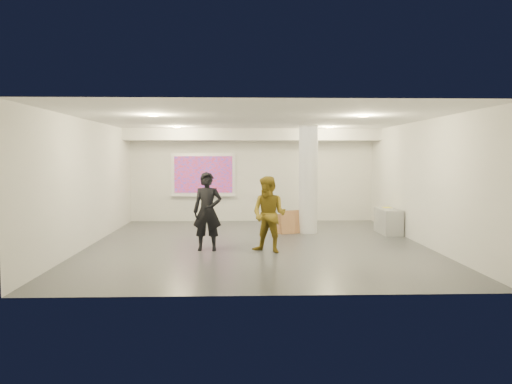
{
  "coord_description": "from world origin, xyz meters",
  "views": [
    {
      "loc": [
        -0.4,
        -11.99,
        2.12
      ],
      "look_at": [
        0.0,
        0.4,
        1.25
      ],
      "focal_mm": 35.0,
      "sensor_mm": 36.0,
      "label": 1
    }
  ],
  "objects_px": {
    "projection_screen": "(203,175)",
    "man": "(269,215)",
    "credenza": "(388,221)",
    "column": "(308,179)",
    "woman": "(207,211)"
  },
  "relations": [
    {
      "from": "man",
      "to": "credenza",
      "type": "bearing_deg",
      "value": 66.28
    },
    {
      "from": "woman",
      "to": "man",
      "type": "distance_m",
      "value": 1.41
    },
    {
      "from": "projection_screen",
      "to": "man",
      "type": "relative_size",
      "value": 1.24
    },
    {
      "from": "credenza",
      "to": "man",
      "type": "height_order",
      "value": "man"
    },
    {
      "from": "column",
      "to": "credenza",
      "type": "distance_m",
      "value": 2.51
    },
    {
      "from": "woman",
      "to": "man",
      "type": "bearing_deg",
      "value": -8.83
    },
    {
      "from": "projection_screen",
      "to": "column",
      "type": "bearing_deg",
      "value": -40.56
    },
    {
      "from": "column",
      "to": "projection_screen",
      "type": "relative_size",
      "value": 1.43
    },
    {
      "from": "projection_screen",
      "to": "woman",
      "type": "bearing_deg",
      "value": -84.91
    },
    {
      "from": "column",
      "to": "projection_screen",
      "type": "xyz_separation_m",
      "value": [
        -3.1,
        2.65,
        0.03
      ]
    },
    {
      "from": "projection_screen",
      "to": "woman",
      "type": "height_order",
      "value": "projection_screen"
    },
    {
      "from": "credenza",
      "to": "woman",
      "type": "height_order",
      "value": "woman"
    },
    {
      "from": "column",
      "to": "projection_screen",
      "type": "height_order",
      "value": "column"
    },
    {
      "from": "column",
      "to": "credenza",
      "type": "relative_size",
      "value": 2.56
    },
    {
      "from": "projection_screen",
      "to": "man",
      "type": "bearing_deg",
      "value": -71.4
    }
  ]
}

